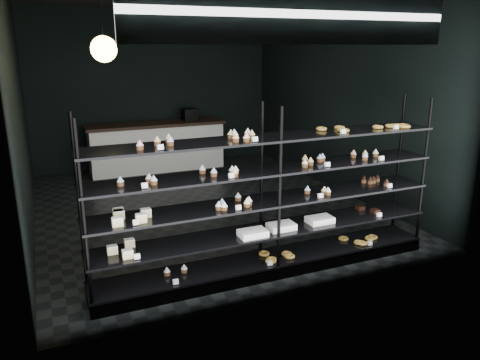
# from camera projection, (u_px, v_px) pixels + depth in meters

# --- Properties ---
(room) EXTENTS (5.01, 6.01, 3.20)m
(room) POSITION_uv_depth(u_px,v_px,m) (200.00, 106.00, 7.11)
(room) COLOR black
(room) RESTS_ON ground
(display_shelf) EXTENTS (4.00, 0.50, 1.91)m
(display_shelf) POSITION_uv_depth(u_px,v_px,m) (268.00, 220.00, 5.20)
(display_shelf) COLOR black
(display_shelf) RESTS_ON room
(signage) EXTENTS (3.30, 0.05, 0.50)m
(signage) POSITION_uv_depth(u_px,v_px,m) (301.00, 16.00, 4.21)
(signage) COLOR #0B0C3B
(signage) RESTS_ON room
(pendant_lamp) EXTENTS (0.30, 0.30, 0.88)m
(pendant_lamp) POSITION_uv_depth(u_px,v_px,m) (104.00, 49.00, 5.49)
(pendant_lamp) COLOR black
(pendant_lamp) RESTS_ON room
(service_counter) EXTENTS (2.79, 0.65, 1.23)m
(service_counter) POSITION_uv_depth(u_px,v_px,m) (157.00, 146.00, 9.58)
(service_counter) COLOR silver
(service_counter) RESTS_ON room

